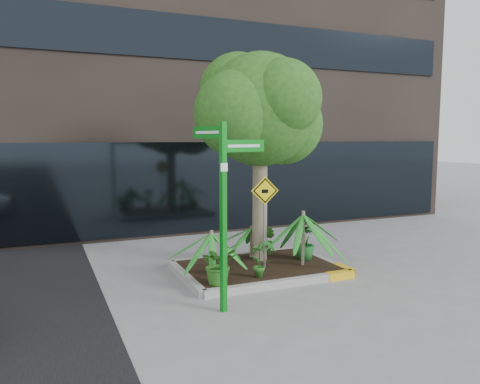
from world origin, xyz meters
name	(u,v)px	position (x,y,z in m)	size (l,w,h in m)	color
ground	(256,277)	(0.00, 0.00, 0.00)	(80.00, 80.00, 0.00)	gray
building	(167,5)	(0.50, 8.50, 7.50)	(18.00, 8.00, 15.00)	#2D2621
planter	(260,268)	(0.23, 0.27, 0.10)	(3.35, 2.36, 0.15)	#9E9E99
tree	(260,110)	(0.43, 0.75, 3.42)	(3.12, 2.77, 4.68)	gray
palm_front	(303,214)	(1.08, -0.04, 1.23)	(1.30, 1.30, 1.44)	gray
palm_left	(211,233)	(-0.90, 0.14, 0.96)	(0.97, 0.97, 1.08)	gray
palm_back	(251,228)	(0.35, 0.97, 0.81)	(0.79, 0.79, 0.88)	gray
shrub_a	(218,264)	(-1.02, -0.55, 0.53)	(0.69, 0.69, 0.76)	#28611B
shrub_b	(305,242)	(1.36, 0.35, 0.54)	(0.44, 0.44, 0.78)	#1F6927
shrub_c	(259,259)	(-0.14, -0.47, 0.51)	(0.38, 0.38, 0.73)	#27621E
shrub_d	(267,240)	(0.79, 1.06, 0.48)	(0.37, 0.37, 0.67)	#27601B
street_sign_post	(224,195)	(-1.25, -1.43, 1.90)	(1.05, 0.89, 3.08)	#0A7815
cattle_sign	(265,206)	(0.26, 0.12, 1.43)	(0.58, 0.14, 1.89)	slate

